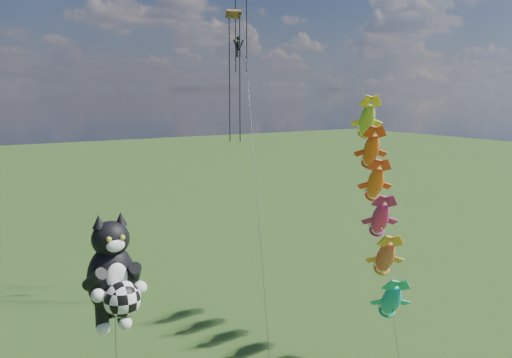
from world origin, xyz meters
TOP-DOWN VIEW (x-y plane):
  - cat_kite_rig at (0.41, 0.64)m, footprint 2.49×4.13m
  - fish_windsock_rig at (16.68, 1.82)m, footprint 8.98×13.33m
  - parafoil_rig at (13.73, 12.68)m, footprint 8.26×16.06m

SIDE VIEW (x-z plane):
  - cat_kite_rig at x=0.41m, z-range 2.52..12.83m
  - fish_windsock_rig at x=16.68m, z-range 1.00..16.97m
  - parafoil_rig at x=13.73m, z-range 6.42..30.84m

